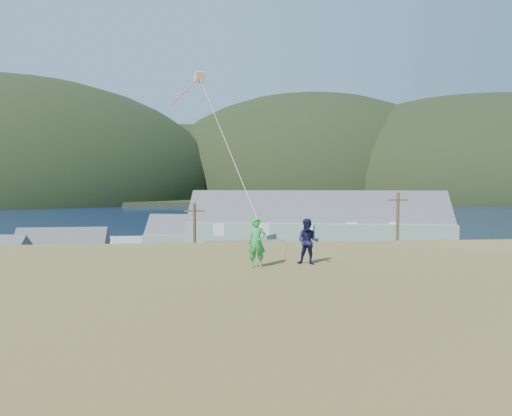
% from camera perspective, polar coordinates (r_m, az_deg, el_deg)
% --- Properties ---
extents(ground, '(900.00, 900.00, 0.00)m').
position_cam_1_polar(ground, '(35.38, -7.75, -13.37)').
color(ground, '#0A1638').
rests_on(ground, ground).
extents(grass_strip, '(110.00, 8.00, 0.10)m').
position_cam_1_polar(grass_strip, '(33.45, -7.92, -14.25)').
color(grass_strip, '#4C3D19').
rests_on(grass_strip, ground).
extents(waterfront_lot, '(72.00, 36.00, 0.12)m').
position_cam_1_polar(waterfront_lot, '(51.89, -6.90, -8.01)').
color(waterfront_lot, '#28282B').
rests_on(waterfront_lot, ground).
extents(wharf, '(26.00, 14.00, 0.90)m').
position_cam_1_polar(wharf, '(74.91, -10.96, -4.34)').
color(wharf, gray).
rests_on(wharf, ground).
extents(far_shore, '(900.00, 320.00, 2.00)m').
position_cam_1_polar(far_shore, '(364.02, -5.40, 1.58)').
color(far_shore, black).
rests_on(far_shore, ground).
extents(far_hills, '(760.00, 265.00, 143.00)m').
position_cam_1_polar(far_hills, '(315.23, 1.05, 1.55)').
color(far_hills, black).
rests_on(far_hills, ground).
extents(lodge, '(32.47, 14.75, 11.03)m').
position_cam_1_polar(lodge, '(56.51, 7.56, -2.81)').
color(lodge, slate).
rests_on(lodge, waterfront_lot).
extents(shed_palegreen_near, '(9.23, 5.99, 6.56)m').
position_cam_1_polar(shed_palegreen_near, '(50.94, -23.22, -5.68)').
color(shed_palegreen_near, gray).
rests_on(shed_palegreen_near, waterfront_lot).
extents(shed_white, '(7.49, 5.13, 5.80)m').
position_cam_1_polar(shed_white, '(41.29, -1.25, -7.76)').
color(shed_white, beige).
rests_on(shed_white, waterfront_lot).
extents(shed_palegreen_far, '(11.51, 7.99, 7.07)m').
position_cam_1_polar(shed_palegreen_far, '(62.43, -8.78, -3.70)').
color(shed_palegreen_far, slate).
rests_on(shed_palegreen_far, waterfront_lot).
extents(utility_poles, '(36.90, 0.24, 9.16)m').
position_cam_1_polar(utility_poles, '(35.94, -9.67, -5.72)').
color(utility_poles, '#47331E').
rests_on(utility_poles, waterfront_lot).
extents(parked_cars, '(24.12, 10.23, 1.39)m').
position_cam_1_polar(parked_cars, '(56.10, -16.58, -6.52)').
color(parked_cars, '#A7142C').
rests_on(parked_cars, waterfront_lot).
extents(kite_flyer_green, '(0.60, 0.40, 1.64)m').
position_cam_1_polar(kite_flyer_green, '(15.08, 0.10, -4.36)').
color(kite_flyer_green, green).
rests_on(kite_flyer_green, hillside).
extents(kite_flyer_navy, '(0.93, 0.84, 1.57)m').
position_cam_1_polar(kite_flyer_navy, '(15.74, 6.52, -4.20)').
color(kite_flyer_navy, '#121433').
rests_on(kite_flyer_navy, hillside).
extents(kite_rig, '(1.69, 4.24, 10.37)m').
position_cam_1_polar(kite_rig, '(23.05, -7.25, 15.48)').
color(kite_rig, beige).
rests_on(kite_rig, ground).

